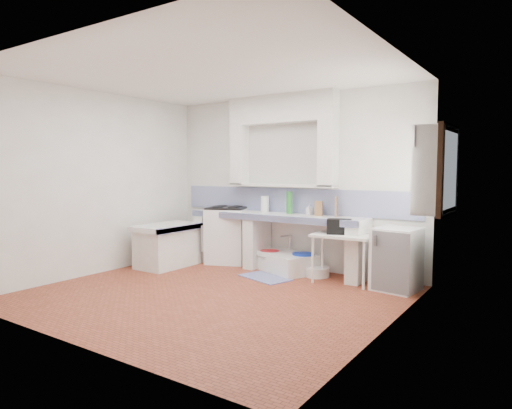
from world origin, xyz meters
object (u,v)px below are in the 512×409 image
Objects in this scene: side_table at (342,259)px; fridge at (397,259)px; stove at (228,236)px; sink at (283,262)px.

fridge is (0.74, 0.08, 0.07)m from side_table.
stove is at bearing -175.97° from fridge.
sink is at bearing 164.44° from side_table.
side_table is at bearing -27.49° from stove.
sink is 1.88m from fridge.
side_table is at bearing 12.39° from sink.
sink is at bearing -177.57° from fridge.
fridge is at bearing -24.42° from stove.
stove is at bearing 170.09° from side_table.
fridge is (2.97, -0.17, -0.05)m from stove.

